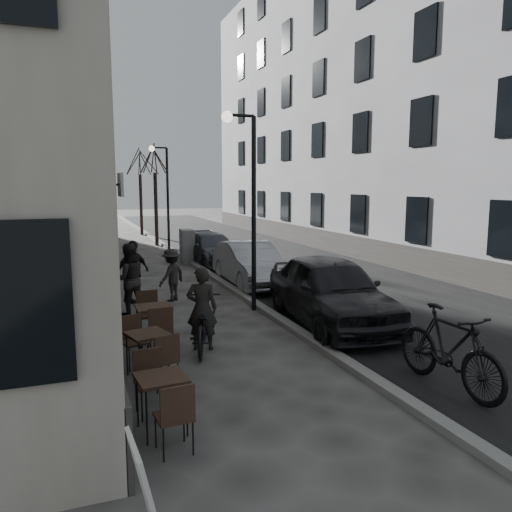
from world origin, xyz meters
TOP-DOWN VIEW (x-y plane):
  - ground at (0.00, 0.00)m, footprint 120.00×120.00m
  - road at (3.85, 16.00)m, footprint 7.30×60.00m
  - kerb at (0.20, 16.00)m, footprint 0.25×60.00m
  - building_left at (-6.00, 16.50)m, footprint 4.00×35.00m
  - building_right at (9.50, 16.50)m, footprint 4.00×35.00m
  - streetlamp_near at (-0.17, 6.00)m, footprint 0.90×0.28m
  - streetlamp_far at (-0.17, 18.00)m, footprint 0.90×0.28m
  - tree_near at (-0.10, 21.00)m, footprint 2.40×2.40m
  - tree_far at (-0.10, 27.00)m, footprint 2.40×2.40m
  - bistro_set_a at (-3.41, 0.30)m, footprint 0.69×1.60m
  - bistro_set_b at (-3.30, 2.33)m, footprint 0.84×1.63m
  - bistro_set_c at (-2.94, 3.94)m, footprint 0.70×1.71m
  - sign_board at (-3.90, -2.00)m, footprint 0.42×0.68m
  - utility_cabinet at (0.10, 14.41)m, footprint 0.57×0.97m
  - bicycle at (-2.06, 3.42)m, footprint 1.27×2.09m
  - cyclist_rider at (-2.06, 3.42)m, footprint 0.71×0.58m
  - pedestrian_near at (-3.13, 6.73)m, footprint 0.99×0.83m
  - pedestrian_mid at (-1.82, 7.84)m, footprint 1.10×1.05m
  - pedestrian_far at (-2.87, 8.05)m, footprint 1.11×0.87m
  - car_near at (1.26, 4.13)m, footprint 2.39×4.98m
  - car_mid at (1.04, 9.19)m, footprint 1.57×4.31m
  - car_far at (1.05, 14.00)m, footprint 2.15×4.47m
  - moped at (1.20, 0.10)m, footprint 0.77×2.29m

SIDE VIEW (x-z plane):
  - ground at x=0.00m, z-range 0.00..0.00m
  - road at x=3.85m, z-range 0.00..0.00m
  - kerb at x=0.20m, z-range 0.00..0.12m
  - sign_board at x=-3.90m, z-range -0.11..1.03m
  - bistro_set_a at x=-3.41m, z-range 0.01..0.94m
  - bistro_set_b at x=-3.30m, z-range 0.01..0.94m
  - bistro_set_c at x=-2.94m, z-range 0.01..1.02m
  - bicycle at x=-2.06m, z-range 0.00..1.04m
  - car_far at x=1.05m, z-range 0.00..1.26m
  - moped at x=1.20m, z-range 0.00..1.35m
  - car_mid at x=1.04m, z-range 0.00..1.41m
  - utility_cabinet at x=0.10m, z-range 0.00..1.42m
  - pedestrian_mid at x=-1.82m, z-range 0.00..1.50m
  - car_near at x=1.26m, z-range 0.00..1.64m
  - cyclist_rider at x=-2.06m, z-range 0.00..1.69m
  - pedestrian_far at x=-2.87m, z-range 0.00..1.76m
  - pedestrian_near at x=-3.13m, z-range 0.00..1.83m
  - streetlamp_near at x=-0.17m, z-range 0.62..5.71m
  - streetlamp_far at x=-0.17m, z-range 0.62..5.71m
  - tree_near at x=-0.10m, z-range 1.81..7.51m
  - tree_far at x=-0.10m, z-range 1.81..7.51m
  - building_left at x=-6.00m, z-range 0.00..16.00m
  - building_right at x=9.50m, z-range 0.00..16.00m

